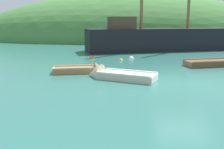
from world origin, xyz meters
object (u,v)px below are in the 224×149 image
at_px(rowboat_portside, 217,64).
at_px(buoy_white, 131,59).
at_px(buoy_orange, 92,58).
at_px(buoy_yellow, 121,61).
at_px(rowboat_near_dock, 115,76).
at_px(rowboat_center, 83,71).
at_px(sailing_ship, 161,42).

xyz_separation_m(rowboat_portside, buoy_white, (-5.59, 2.77, -0.13)).
bearing_deg(buoy_orange, buoy_yellow, -25.48).
xyz_separation_m(rowboat_near_dock, buoy_orange, (-2.14, 7.20, -0.11)).
distance_m(rowboat_center, buoy_yellow, 5.10).
xyz_separation_m(rowboat_center, buoy_yellow, (2.07, 4.66, -0.10)).
bearing_deg(buoy_orange, buoy_white, -4.08).
height_order(rowboat_near_dock, buoy_yellow, rowboat_near_dock).
xyz_separation_m(sailing_ship, rowboat_center, (-5.86, -11.64, -0.76)).
bearing_deg(sailing_ship, buoy_orange, -153.11).
relative_size(sailing_ship, rowboat_portside, 4.39).
bearing_deg(rowboat_center, buoy_orange, 80.02).
relative_size(rowboat_near_dock, rowboat_center, 1.22).
bearing_deg(buoy_white, sailing_ship, 63.77).
bearing_deg(rowboat_near_dock, rowboat_portside, -125.40).
xyz_separation_m(sailing_ship, buoy_orange, (-6.09, -5.88, -0.86)).
distance_m(rowboat_near_dock, rowboat_center, 2.39).
relative_size(rowboat_center, buoy_orange, 7.47).
distance_m(sailing_ship, buoy_yellow, 7.99).
distance_m(rowboat_portside, buoy_orange, 9.18).
bearing_deg(buoy_white, rowboat_near_dock, -97.67).
xyz_separation_m(buoy_orange, buoy_white, (3.09, -0.22, 0.00)).
xyz_separation_m(rowboat_near_dock, rowboat_center, (-1.91, 1.44, -0.01)).
relative_size(rowboat_near_dock, buoy_yellow, 12.23).
distance_m(rowboat_near_dock, buoy_white, 7.05).
height_order(sailing_ship, buoy_orange, sailing_ship).
relative_size(rowboat_near_dock, buoy_orange, 9.07).
bearing_deg(sailing_ship, buoy_yellow, -135.59).
height_order(sailing_ship, buoy_white, sailing_ship).
height_order(sailing_ship, rowboat_center, sailing_ship).
relative_size(buoy_orange, buoy_white, 1.00).
bearing_deg(rowboat_near_dock, sailing_ship, -85.00).
height_order(rowboat_center, buoy_orange, rowboat_center).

